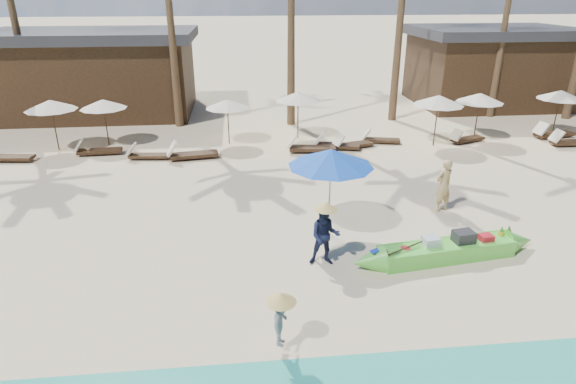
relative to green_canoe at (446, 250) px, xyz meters
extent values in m
plane|color=beige|center=(-4.56, -0.66, -0.24)|extent=(240.00, 240.00, 0.00)
cube|color=#53C93D|center=(0.00, 0.00, -0.03)|extent=(3.53, 1.19, 0.42)
cube|color=white|center=(0.00, 0.00, -0.01)|extent=(3.02, 0.92, 0.19)
cube|color=#262628|center=(0.43, 0.06, 0.28)|extent=(0.54, 0.45, 0.38)
cube|color=silver|center=(-0.44, -0.01, 0.24)|extent=(0.42, 0.38, 0.31)
cube|color=red|center=(1.04, 0.08, 0.21)|extent=(0.36, 0.32, 0.24)
cylinder|color=red|center=(-1.09, -0.10, 0.13)|extent=(0.24, 0.24, 0.10)
cylinder|color=#262628|center=(-1.35, -0.24, 0.13)|extent=(0.22, 0.22, 0.09)
sphere|color=tan|center=(-1.68, -0.23, 0.18)|extent=(0.20, 0.20, 0.20)
cylinder|color=gold|center=(1.56, 0.30, 0.18)|extent=(0.15, 0.15, 0.20)
cylinder|color=gold|center=(1.77, 0.33, 0.18)|extent=(0.15, 0.15, 0.20)
imported|color=tan|center=(1.01, 2.76, 0.59)|extent=(0.71, 0.59, 1.64)
imported|color=#141A37|center=(-3.06, 0.09, 0.53)|extent=(0.81, 0.67, 1.52)
imported|color=gray|center=(-4.40, -2.93, 0.44)|extent=(0.54, 0.72, 0.99)
cylinder|color=#99999E|center=(-2.68, 1.64, 0.95)|extent=(0.05, 0.05, 2.37)
cone|color=blue|center=(-2.68, 1.64, 1.97)|extent=(2.26, 2.26, 0.46)
cylinder|color=#382617|center=(-12.57, 10.20, 0.79)|extent=(0.05, 0.05, 2.05)
cone|color=beige|center=(-12.57, 10.20, 1.67)|extent=(2.05, 2.05, 0.41)
cube|color=#382617|center=(-13.97, 8.89, -0.08)|extent=(1.81, 0.75, 0.12)
cylinder|color=#382617|center=(-10.65, 10.70, 0.73)|extent=(0.05, 0.05, 1.93)
cone|color=beige|center=(-10.65, 10.70, 1.56)|extent=(1.93, 1.93, 0.39)
cube|color=#382617|center=(-10.70, 9.39, -0.09)|extent=(1.75, 0.64, 0.12)
cube|color=beige|center=(-11.46, 9.35, 0.22)|extent=(0.41, 0.58, 0.50)
cube|color=#382617|center=(-8.61, 8.61, -0.10)|extent=(1.59, 0.65, 0.11)
cube|color=beige|center=(-9.29, 8.67, 0.17)|extent=(0.39, 0.53, 0.45)
cylinder|color=#382617|center=(-5.46, 10.38, 0.71)|extent=(0.05, 0.05, 1.89)
cone|color=beige|center=(-5.46, 10.38, 1.52)|extent=(1.89, 1.89, 0.38)
cube|color=#382617|center=(-6.84, 8.46, -0.07)|extent=(1.96, 0.89, 0.13)
cube|color=beige|center=(-7.66, 8.33, 0.26)|extent=(0.51, 0.67, 0.55)
cylinder|color=#382617|center=(-2.37, 10.92, 0.78)|extent=(0.05, 0.05, 2.03)
cone|color=beige|center=(-2.37, 10.92, 1.65)|extent=(2.03, 2.03, 0.41)
cube|color=#382617|center=(-2.02, 8.79, -0.07)|extent=(1.96, 0.84, 0.13)
cube|color=beige|center=(-2.85, 8.89, 0.26)|extent=(0.50, 0.66, 0.55)
cube|color=#382617|center=(-0.87, 9.09, -0.08)|extent=(1.86, 1.01, 0.13)
cube|color=beige|center=(-1.63, 9.29, 0.23)|extent=(0.53, 0.66, 0.52)
cylinder|color=#382617|center=(3.31, 9.17, 0.82)|extent=(0.05, 0.05, 2.11)
cone|color=beige|center=(3.31, 9.17, 1.73)|extent=(2.11, 2.11, 0.42)
cube|color=#382617|center=(-0.19, 9.19, -0.09)|extent=(1.72, 0.96, 0.12)
cube|color=beige|center=(-0.89, 9.00, 0.20)|extent=(0.50, 0.61, 0.48)
cube|color=#382617|center=(1.20, 9.73, -0.10)|extent=(1.62, 0.85, 0.11)
cube|color=beige|center=(0.54, 9.90, 0.17)|extent=(0.46, 0.57, 0.45)
cylinder|color=#382617|center=(5.44, 9.79, 0.78)|extent=(0.05, 0.05, 2.03)
cone|color=beige|center=(5.44, 9.79, 1.65)|extent=(2.03, 2.03, 0.41)
cube|color=#382617|center=(4.99, 9.49, -0.10)|extent=(1.65, 1.00, 0.11)
cube|color=beige|center=(4.34, 9.25, 0.18)|extent=(0.50, 0.60, 0.46)
cylinder|color=#382617|center=(9.43, 10.18, 0.76)|extent=(0.05, 0.05, 2.00)
cone|color=beige|center=(9.43, 10.18, 1.62)|extent=(2.00, 2.00, 0.40)
cube|color=#382617|center=(9.23, 9.75, -0.08)|extent=(1.90, 0.87, 0.13)
cube|color=beige|center=(8.44, 9.62, 0.25)|extent=(0.50, 0.65, 0.53)
cube|color=#382617|center=(9.23, 8.50, -0.08)|extent=(1.76, 0.60, 0.12)
cube|color=beige|center=(8.46, 8.51, 0.22)|extent=(0.40, 0.57, 0.51)
cone|color=brown|center=(-15.01, 14.42, 5.21)|extent=(0.40, 0.40, 10.89)
cone|color=brown|center=(-7.92, 13.62, 4.80)|extent=(0.40, 0.40, 10.08)
cone|color=brown|center=(-2.41, 13.35, 5.39)|extent=(0.40, 0.40, 11.26)
cone|color=brown|center=(8.28, 13.86, 3.80)|extent=(0.40, 0.40, 8.07)
cube|color=#382617|center=(-12.56, 16.84, 1.66)|extent=(10.00, 6.00, 3.80)
cube|color=#2D2D33|center=(-12.56, 16.84, 3.81)|extent=(10.80, 6.60, 0.50)
cube|color=#382617|center=(9.44, 16.84, 1.66)|extent=(8.00, 6.00, 3.80)
cube|color=#2D2D33|center=(9.44, 16.84, 3.81)|extent=(8.80, 6.60, 0.50)
camera|label=1|loc=(-5.02, -9.99, 5.99)|focal=30.00mm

